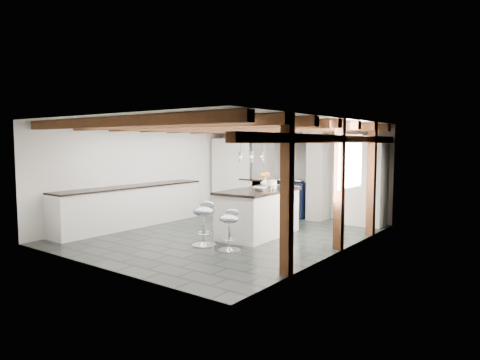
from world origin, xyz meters
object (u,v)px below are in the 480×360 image
Objects in this scene: range_cooker at (290,198)px; bar_stool_near at (230,225)px; bar_stool_far at (204,218)px; kitchen_island at (259,212)px.

bar_stool_near is at bearing -75.68° from range_cooker.
range_cooker reaches higher than bar_stool_far.
kitchen_island reaches higher than bar_stool_far.
bar_stool_far is (-0.59, 0.01, 0.06)m from bar_stool_near.
kitchen_island is at bearing 87.19° from bar_stool_near.
bar_stool_near is at bearing -17.95° from bar_stool_far.
kitchen_island is (0.64, -2.37, 0.02)m from range_cooker.
range_cooker is 3.84m from bar_stool_near.
bar_stool_near is (0.95, -3.72, -0.01)m from range_cooker.
bar_stool_far is (0.36, -3.71, 0.05)m from range_cooker.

